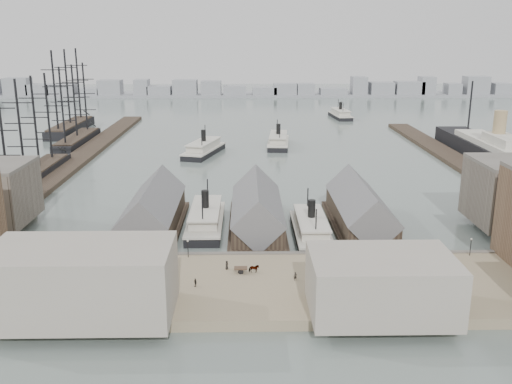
{
  "coord_description": "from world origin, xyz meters",
  "views": [
    {
      "loc": [
        -2.63,
        -119.64,
        47.61
      ],
      "look_at": [
        0.0,
        30.0,
        6.0
      ],
      "focal_mm": 40.0,
      "sensor_mm": 36.0,
      "label": 1
    }
  ],
  "objects_px": {
    "ocean_steamer": "(497,153)",
    "horse_cart_left": "(107,274)",
    "horse_cart_center": "(250,269)",
    "horse_cart_right": "(365,276)",
    "ferry_docked_west": "(206,218)",
    "tram": "(413,269)"
  },
  "relations": [
    {
      "from": "tram",
      "to": "horse_cart_left",
      "type": "distance_m",
      "value": 59.19
    },
    {
      "from": "ferry_docked_west",
      "to": "horse_cart_right",
      "type": "distance_m",
      "value": 49.59
    },
    {
      "from": "ocean_steamer",
      "to": "horse_cart_left",
      "type": "bearing_deg",
      "value": -138.74
    },
    {
      "from": "tram",
      "to": "horse_cart_right",
      "type": "relative_size",
      "value": 2.3
    },
    {
      "from": "horse_cart_left",
      "to": "horse_cart_right",
      "type": "xyz_separation_m",
      "value": [
        49.76,
        -1.99,
        -0.07
      ]
    },
    {
      "from": "ocean_steamer",
      "to": "horse_cart_left",
      "type": "xyz_separation_m",
      "value": [
        -121.77,
        -106.83,
        -1.51
      ]
    },
    {
      "from": "ferry_docked_west",
      "to": "horse_cart_center",
      "type": "distance_m",
      "value": 35.05
    },
    {
      "from": "ocean_steamer",
      "to": "tram",
      "type": "bearing_deg",
      "value": -120.03
    },
    {
      "from": "ocean_steamer",
      "to": "horse_cart_left",
      "type": "relative_size",
      "value": 21.27
    },
    {
      "from": "horse_cart_center",
      "to": "horse_cart_right",
      "type": "bearing_deg",
      "value": -99.53
    },
    {
      "from": "ferry_docked_west",
      "to": "horse_cart_left",
      "type": "height_order",
      "value": "ferry_docked_west"
    },
    {
      "from": "horse_cart_center",
      "to": "horse_cart_right",
      "type": "relative_size",
      "value": 1.04
    },
    {
      "from": "ocean_steamer",
      "to": "horse_cart_right",
      "type": "bearing_deg",
      "value": -123.5
    },
    {
      "from": "ocean_steamer",
      "to": "horse_cart_left",
      "type": "height_order",
      "value": "ocean_steamer"
    },
    {
      "from": "ocean_steamer",
      "to": "horse_cart_left",
      "type": "distance_m",
      "value": 161.99
    },
    {
      "from": "horse_cart_center",
      "to": "ocean_steamer",
      "type": "bearing_deg",
      "value": -41.55
    },
    {
      "from": "ferry_docked_west",
      "to": "ocean_steamer",
      "type": "bearing_deg",
      "value": 34.36
    },
    {
      "from": "tram",
      "to": "ocean_steamer",
      "type": "bearing_deg",
      "value": 50.14
    },
    {
      "from": "tram",
      "to": "horse_cart_right",
      "type": "height_order",
      "value": "tram"
    },
    {
      "from": "ferry_docked_west",
      "to": "horse_cart_right",
      "type": "xyz_separation_m",
      "value": [
        32.99,
        -37.02,
        0.33
      ]
    },
    {
      "from": "horse_cart_left",
      "to": "ferry_docked_west",
      "type": "bearing_deg",
      "value": -21.2
    },
    {
      "from": "ferry_docked_west",
      "to": "horse_cart_center",
      "type": "bearing_deg",
      "value": -71.56
    }
  ]
}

